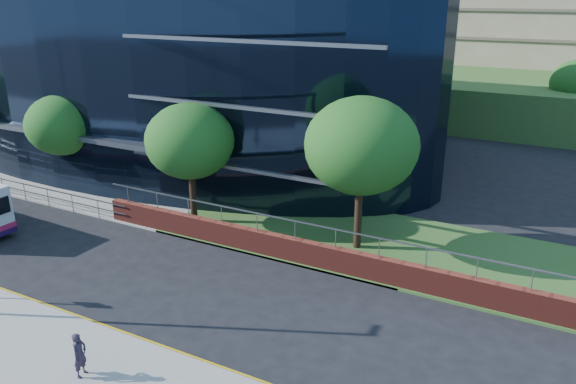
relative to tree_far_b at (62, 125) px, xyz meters
The scene contains 8 objects.
far_forecourt 5.34m from the tree_far_b, 153.43° to the left, with size 50.00×8.00×0.10m, color gray.
grass_verge 27.36m from the tree_far_b, ahead, with size 36.00×8.00×0.12m, color #2D511E.
glass_office 12.01m from the tree_far_b, 95.04° to the left, with size 44.00×23.10×16.00m.
retaining_wall 23.38m from the tree_far_b, ahead, with size 34.00×0.40×2.11m.
tree_far_b is the anchor object (origin of this frame).
tree_far_c 10.02m from the tree_far_b, ahead, with size 4.62×4.62×6.51m.
tree_far_d 19.03m from the tree_far_b, ahead, with size 5.28×5.28×7.44m.
pedestrian 19.78m from the tree_far_b, 40.87° to the right, with size 0.56×0.37×1.54m, color #281F2E.
Camera 1 is at (24.66, -13.43, 11.81)m, focal length 35.00 mm.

